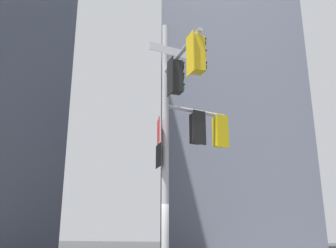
% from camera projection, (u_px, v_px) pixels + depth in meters
% --- Properties ---
extents(building_mid_block, '(12.98, 12.98, 32.06)m').
position_uv_depth(building_mid_block, '(240.00, 91.00, 39.03)').
color(building_mid_block, slate).
rests_on(building_mid_block, ground).
extents(signal_pole_assembly, '(2.19, 4.11, 8.47)m').
position_uv_depth(signal_pole_assembly, '(183.00, 121.00, 11.42)').
color(signal_pole_assembly, '#B2B2B5').
rests_on(signal_pole_assembly, ground).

